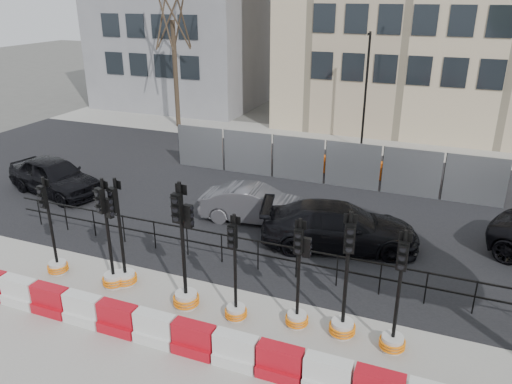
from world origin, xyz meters
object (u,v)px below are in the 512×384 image
at_px(traffic_signal_a, 55,254).
at_px(traffic_signal_d, 185,279).
at_px(car_a, 55,176).
at_px(car_c, 339,226).
at_px(traffic_signal_h, 394,327).

bearing_deg(traffic_signal_a, traffic_signal_d, 5.50).
height_order(traffic_signal_a, traffic_signal_d, traffic_signal_d).
xyz_separation_m(traffic_signal_a, traffic_signal_d, (4.42, -0.09, 0.22)).
xyz_separation_m(car_a, car_c, (11.97, -0.26, -0.03)).
relative_size(traffic_signal_h, car_c, 0.57).
relative_size(traffic_signal_a, traffic_signal_d, 0.86).
height_order(traffic_signal_a, car_c, traffic_signal_a).
height_order(traffic_signal_d, car_c, traffic_signal_d).
distance_m(traffic_signal_h, car_a, 15.11).
relative_size(traffic_signal_d, traffic_signal_h, 1.14).
height_order(traffic_signal_h, car_a, traffic_signal_h).
xyz_separation_m(traffic_signal_d, traffic_signal_h, (5.32, 0.27, -0.21)).
relative_size(traffic_signal_h, car_a, 0.65).
xyz_separation_m(traffic_signal_a, car_c, (7.40, 4.76, 0.11)).
xyz_separation_m(traffic_signal_a, traffic_signal_h, (9.74, 0.17, 0.01)).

